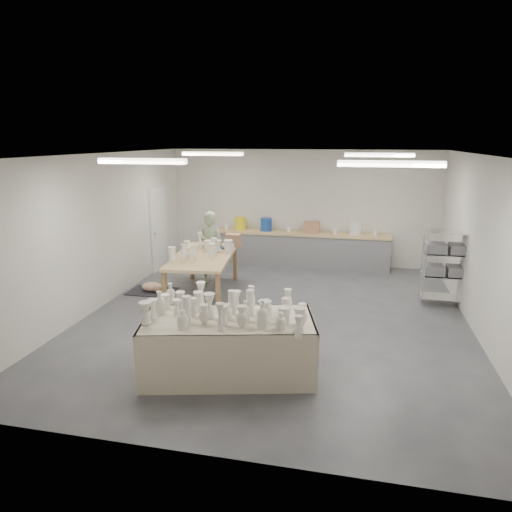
% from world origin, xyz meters
% --- Properties ---
extents(room, '(8.00, 8.02, 3.00)m').
position_xyz_m(room, '(-0.11, 0.08, 2.06)').
color(room, '#424449').
rests_on(room, ground).
extents(back_counter, '(4.60, 0.60, 1.24)m').
position_xyz_m(back_counter, '(-0.01, 3.68, 0.49)').
color(back_counter, tan).
rests_on(back_counter, ground).
extents(wire_shelf, '(0.88, 0.48, 1.80)m').
position_xyz_m(wire_shelf, '(3.20, 1.40, 0.92)').
color(wire_shelf, silver).
rests_on(wire_shelf, ground).
extents(drying_table, '(2.58, 1.67, 1.22)m').
position_xyz_m(drying_table, '(-0.28, -2.26, 0.46)').
color(drying_table, olive).
rests_on(drying_table, ground).
extents(work_table, '(1.44, 2.48, 1.25)m').
position_xyz_m(work_table, '(-1.68, 1.02, 0.88)').
color(work_table, tan).
rests_on(work_table, ground).
extents(rug, '(1.00, 0.70, 0.02)m').
position_xyz_m(rug, '(-2.90, 0.85, 0.01)').
color(rug, black).
rests_on(rug, ground).
extents(cat, '(0.49, 0.37, 0.20)m').
position_xyz_m(cat, '(-2.88, 0.84, 0.12)').
color(cat, white).
rests_on(cat, rug).
extents(potter, '(0.62, 0.41, 1.70)m').
position_xyz_m(potter, '(-1.81, 1.70, 0.85)').
color(potter, '#98AA84').
rests_on(potter, ground).
extents(red_stool, '(0.40, 0.40, 0.29)m').
position_xyz_m(red_stool, '(-1.81, 1.97, 0.25)').
color(red_stool, '#A42717').
rests_on(red_stool, ground).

